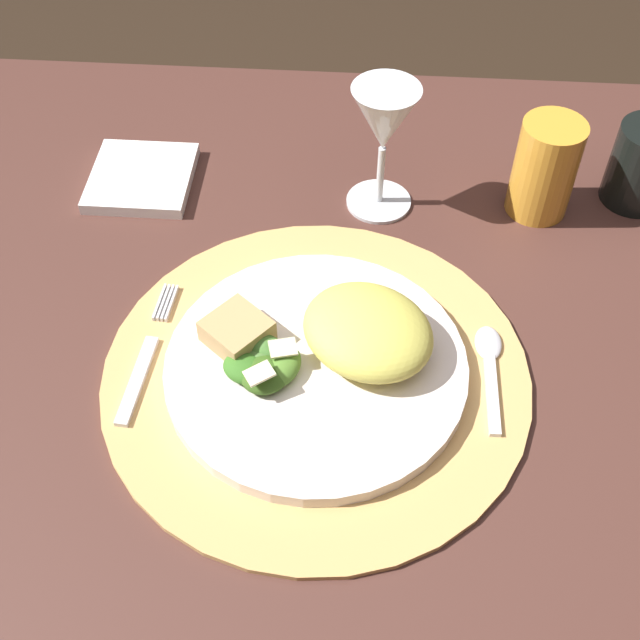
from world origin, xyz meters
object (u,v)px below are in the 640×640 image
Objects in this scene: fork at (145,358)px; spoon at (490,360)px; dining_table at (291,437)px; napkin at (142,178)px; dinner_plate at (316,367)px; amber_tumbler at (545,168)px; wine_glass at (384,125)px.

spoon is at bearing 3.62° from fork.
dining_table is 0.33m from napkin.
dining_table is at bearing 144.09° from dinner_plate.
dinner_plate is at bearing -49.95° from napkin.
amber_tumbler is at bearing 32.68° from fork.
dinner_plate is 0.33m from amber_tumbler.
amber_tumbler is (0.22, 0.25, 0.04)m from dinner_plate.
dinner_plate reaches higher than fork.
dinner_plate is at bearing -1.00° from fork.
dinner_plate is 0.26m from wine_glass.
napkin is at bearing 128.41° from dining_table.
spoon is at bearing 8.19° from dinner_plate.
wine_glass is at bearing 70.14° from dining_table.
napkin is (-0.22, 0.26, -0.01)m from dinner_plate.
napkin is at bearing 102.99° from fork.
amber_tumbler reaches higher than spoon.
amber_tumbler is (0.44, -0.01, 0.05)m from napkin.
napkin is 0.44m from amber_tumbler.
wine_glass reaches higher than dinner_plate.
amber_tumbler reaches higher than napkin.
napkin is (-0.37, 0.23, -0.00)m from spoon.
napkin is at bearing 130.05° from dinner_plate.
dinner_plate is (0.03, -0.02, 0.15)m from dining_table.
dining_table is at bearing -138.06° from amber_tumbler.
spoon is 0.44m from napkin.
napkin is 1.07× the size of amber_tumbler.
amber_tumbler is at bearing 47.93° from dinner_plate.
dinner_plate is 0.16m from fork.
fork reaches higher than dining_table.
fork is 0.45m from amber_tumbler.
spoon is at bearing -64.03° from wine_glass.
wine_glass is at bearing 48.89° from fork.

